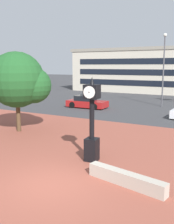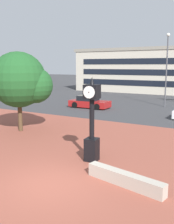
# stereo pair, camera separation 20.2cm
# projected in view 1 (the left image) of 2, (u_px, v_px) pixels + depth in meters

# --- Properties ---
(ground_plane) EXTENTS (200.00, 200.00, 0.00)m
(ground_plane) POSITION_uv_depth(u_px,v_px,m) (50.00, 184.00, 9.76)
(ground_plane) COLOR #38383A
(plaza_brick_paving) EXTENTS (44.00, 15.32, 0.01)m
(plaza_brick_paving) POSITION_uv_depth(u_px,v_px,m) (95.00, 155.00, 12.91)
(plaza_brick_paving) COLOR brown
(plaza_brick_paving) RESTS_ON ground
(planter_wall) EXTENTS (3.21, 1.07, 0.50)m
(planter_wall) POSITION_uv_depth(u_px,v_px,m) (126.00, 179.00, 9.66)
(planter_wall) COLOR #ADA393
(planter_wall) RESTS_ON ground
(street_clock) EXTENTS (0.68, 0.74, 3.88)m
(street_clock) POSITION_uv_depth(u_px,v_px,m) (92.00, 124.00, 11.91)
(street_clock) COLOR black
(street_clock) RESTS_ON ground
(plaza_tree) EXTENTS (3.93, 3.66, 5.28)m
(plaza_tree) POSITION_uv_depth(u_px,v_px,m) (20.00, 81.00, 17.12)
(plaza_tree) COLOR #4C3823
(plaza_tree) RESTS_ON ground
(car_street_near) EXTENTS (4.22, 1.97, 1.28)m
(car_street_near) POSITION_uv_depth(u_px,v_px,m) (87.00, 102.00, 27.42)
(car_street_near) COLOR maroon
(car_street_near) RESTS_ON ground
(civic_building) EXTENTS (32.09, 11.04, 7.19)m
(civic_building) POSITION_uv_depth(u_px,v_px,m) (170.00, 70.00, 43.29)
(civic_building) COLOR beige
(civic_building) RESTS_ON ground
(street_lamp_post) EXTENTS (0.36, 0.36, 7.66)m
(street_lamp_post) POSITION_uv_depth(u_px,v_px,m) (164.00, 63.00, 27.43)
(street_lamp_post) COLOR #4C4C51
(street_lamp_post) RESTS_ON ground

